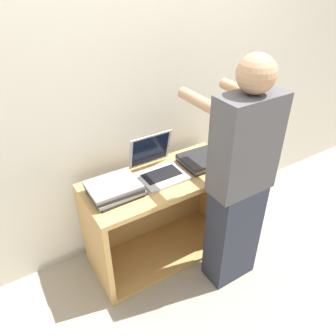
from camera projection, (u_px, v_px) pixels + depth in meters
The scene contains 7 objects.
ground_plane at pixel (180, 272), 2.46m from camera, with size 12.00×12.00×0.00m, color #9E9384.
wall_back at pixel (135, 95), 2.23m from camera, with size 8.00×0.05×2.40m.
cart at pixel (158, 212), 2.49m from camera, with size 1.10×0.49×0.72m.
laptop_open at pixel (158, 167), 2.25m from camera, with size 0.32×0.32×0.27m.
laptop_stack_left at pixel (115, 189), 2.07m from camera, with size 0.34×0.27×0.08m.
laptop_stack_right at pixel (203, 159), 2.38m from camera, with size 0.34×0.28×0.06m.
person at pixel (239, 184), 2.04m from camera, with size 0.40×0.53×1.60m.
Camera 1 is at (-0.94, -1.33, 2.01)m, focal length 35.00 mm.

